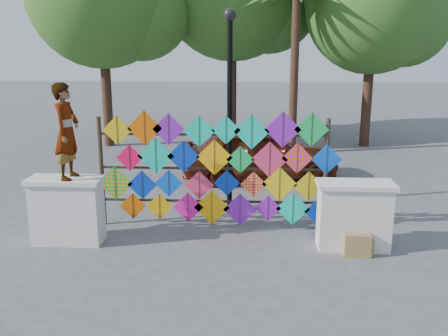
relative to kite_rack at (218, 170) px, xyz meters
The scene contains 11 objects.
ground 1.44m from the kite_rack, 99.59° to the right, with size 80.00×80.00×0.00m, color slate.
parapet_left 3.03m from the kite_rack, 161.81° to the right, with size 1.40×0.65×1.28m.
parapet_right 2.80m from the kite_rack, 19.80° to the right, with size 1.40×0.65×1.28m.
kite_rack is the anchor object (origin of this frame).
tree_east 10.78m from the kite_rack, 60.56° to the left, with size 5.40×4.80×7.42m.
palm_tree 8.43m from the kite_rack, 74.06° to the left, with size 3.62×3.62×5.83m.
vendor_woman 3.02m from the kite_rack, 161.14° to the right, with size 0.65×0.43×1.78m, color #99999E.
sedan 4.02m from the kite_rack, 77.02° to the left, with size 1.75×4.35×1.48m, color #541F0E.
lamppost 1.94m from the kite_rack, 82.08° to the left, with size 0.28×0.28×4.46m.
cardboard_box_near 3.03m from the kite_rack, 24.75° to the right, with size 0.47×0.42×0.42m, color olive.
cardboard_box_far 3.12m from the kite_rack, 23.56° to the right, with size 0.40×0.37×0.33m, color olive.
Camera 1 is at (0.78, -9.03, 3.76)m, focal length 40.00 mm.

